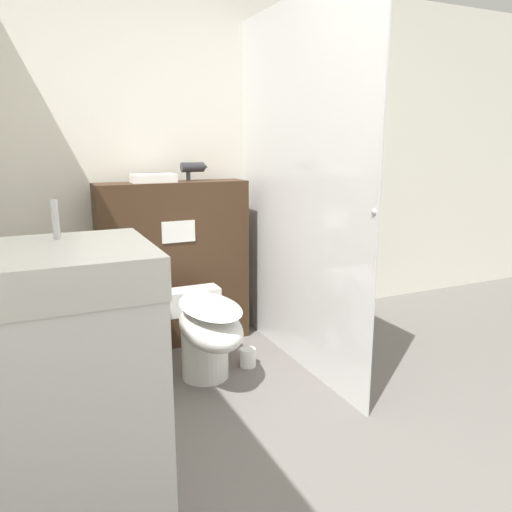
# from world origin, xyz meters

# --- Properties ---
(wall_back) EXTENTS (8.00, 0.06, 2.50)m
(wall_back) POSITION_xyz_m (0.00, 2.23, 1.25)
(wall_back) COLOR silver
(wall_back) RESTS_ON ground_plane
(partition_panel) EXTENTS (1.00, 0.26, 1.12)m
(partition_panel) POSITION_xyz_m (-0.24, 2.00, 0.56)
(partition_panel) COLOR #3D2819
(partition_panel) RESTS_ON ground_plane
(shower_glass) EXTENTS (0.04, 1.59, 2.19)m
(shower_glass) POSITION_xyz_m (0.37, 1.41, 1.09)
(shower_glass) COLOR silver
(shower_glass) RESTS_ON ground_plane
(toilet) EXTENTS (0.34, 0.71, 0.48)m
(toilet) POSITION_xyz_m (-0.24, 1.35, 0.30)
(toilet) COLOR white
(toilet) RESTS_ON ground_plane
(sink_vanity) EXTENTS (0.58, 0.57, 1.17)m
(sink_vanity) POSITION_xyz_m (-1.03, 0.46, 0.52)
(sink_vanity) COLOR white
(sink_vanity) RESTS_ON ground_plane
(hair_drier) EXTENTS (0.18, 0.07, 0.12)m
(hair_drier) POSITION_xyz_m (-0.08, 2.02, 1.20)
(hair_drier) COLOR #2D2D33
(hair_drier) RESTS_ON partition_panel
(folded_towel) EXTENTS (0.28, 0.15, 0.05)m
(folded_towel) POSITION_xyz_m (-0.36, 1.99, 1.14)
(folded_towel) COLOR white
(folded_towel) RESTS_ON partition_panel
(spare_toilet_roll) EXTENTS (0.10, 0.10, 0.12)m
(spare_toilet_roll) POSITION_xyz_m (0.05, 1.41, 0.06)
(spare_toilet_roll) COLOR white
(spare_toilet_roll) RESTS_ON ground_plane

